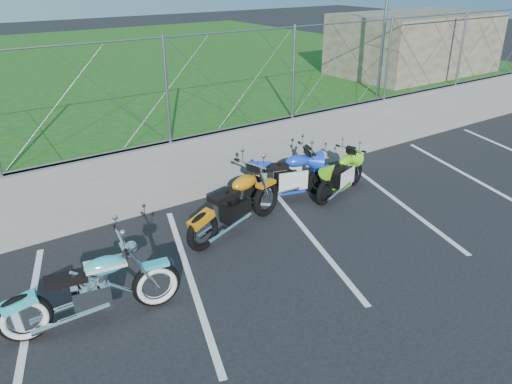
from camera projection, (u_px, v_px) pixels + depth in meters
ground at (223, 309)px, 7.00m from camera, size 90.00×90.00×0.00m
retaining_wall at (125, 185)px, 9.35m from camera, size 30.00×0.22×1.30m
grass_field at (13, 89)px, 16.82m from camera, size 30.00×20.00×1.30m
stone_building at (414, 43)px, 15.69m from camera, size 5.00×3.00×1.80m
chain_link_fence at (114, 98)px, 8.67m from camera, size 28.00×0.03×2.00m
sign_pole at (383, 36)px, 12.52m from camera, size 0.08×0.08×3.00m
parking_lines at (253, 253)px, 8.37m from camera, size 18.29×4.31×0.01m
cruiser_turquoise at (95, 292)px, 6.57m from camera, size 2.37×0.75×1.18m
naked_orange at (237, 206)px, 8.87m from camera, size 2.31×0.87×1.18m
sportbike_green at (341, 176)px, 10.38m from camera, size 1.77×0.72×0.94m
sportbike_blue at (289, 179)px, 10.11m from camera, size 2.05×0.81×1.09m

